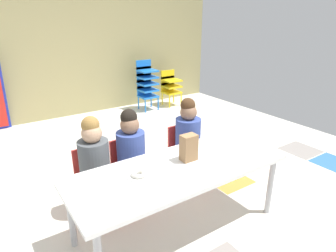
% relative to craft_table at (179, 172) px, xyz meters
% --- Properties ---
extents(ground_plane, '(6.25, 5.54, 0.02)m').
position_rel_craft_table_xyz_m(ground_plane, '(0.01, 0.77, -0.54)').
color(ground_plane, silver).
extents(back_wall, '(6.25, 0.10, 2.62)m').
position_rel_craft_table_xyz_m(back_wall, '(0.01, 3.55, 0.78)').
color(back_wall, tan).
rests_on(back_wall, ground_plane).
extents(craft_table, '(1.75, 0.69, 0.58)m').
position_rel_craft_table_xyz_m(craft_table, '(0.00, 0.00, 0.00)').
color(craft_table, white).
rests_on(craft_table, ground_plane).
extents(seated_child_near_camera, '(0.32, 0.31, 0.92)m').
position_rel_craft_table_xyz_m(seated_child_near_camera, '(-0.48, 0.58, 0.03)').
color(seated_child_near_camera, red).
rests_on(seated_child_near_camera, ground_plane).
extents(seated_child_middle_seat, '(0.32, 0.31, 0.92)m').
position_rel_craft_table_xyz_m(seated_child_middle_seat, '(-0.13, 0.58, 0.03)').
color(seated_child_middle_seat, red).
rests_on(seated_child_middle_seat, ground_plane).
extents(seated_child_far_right, '(0.32, 0.31, 0.92)m').
position_rel_craft_table_xyz_m(seated_child_far_right, '(0.52, 0.58, 0.03)').
color(seated_child_far_right, red).
rests_on(seated_child_far_right, ground_plane).
extents(kid_chair_blue_stack, '(0.32, 0.30, 0.92)m').
position_rel_craft_table_xyz_m(kid_chair_blue_stack, '(1.48, 3.07, -0.01)').
color(kid_chair_blue_stack, blue).
rests_on(kid_chair_blue_stack, ground_plane).
extents(kid_chair_yellow_stack, '(0.32, 0.30, 0.68)m').
position_rel_craft_table_xyz_m(kid_chair_yellow_stack, '(2.02, 3.07, -0.13)').
color(kid_chair_yellow_stack, yellow).
rests_on(kid_chair_yellow_stack, ground_plane).
extents(paper_bag_brown, '(0.13, 0.09, 0.22)m').
position_rel_craft_table_xyz_m(paper_bag_brown, '(0.13, 0.05, 0.16)').
color(paper_bag_brown, '#9E754C').
rests_on(paper_bag_brown, craft_table).
extents(paper_plate_near_edge, '(0.18, 0.18, 0.01)m').
position_rel_craft_table_xyz_m(paper_plate_near_edge, '(-0.33, 0.04, 0.05)').
color(paper_plate_near_edge, white).
rests_on(paper_plate_near_edge, craft_table).
extents(donut_powdered_on_plate, '(0.12, 0.12, 0.03)m').
position_rel_craft_table_xyz_m(donut_powdered_on_plate, '(-0.33, 0.04, 0.07)').
color(donut_powdered_on_plate, white).
rests_on(donut_powdered_on_plate, craft_table).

